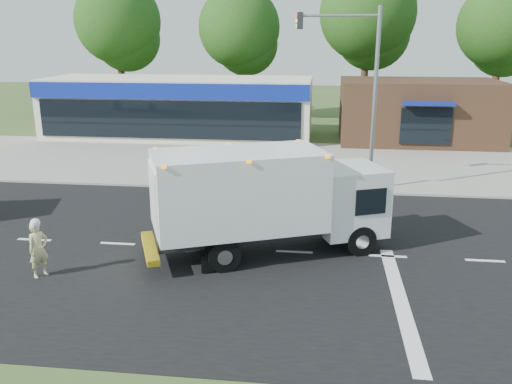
% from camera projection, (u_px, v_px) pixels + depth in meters
% --- Properties ---
extents(ground, '(120.00, 120.00, 0.00)m').
position_uv_depth(ground, '(294.00, 252.00, 17.70)').
color(ground, '#385123').
rests_on(ground, ground).
extents(road_asphalt, '(60.00, 14.00, 0.02)m').
position_uv_depth(road_asphalt, '(294.00, 252.00, 17.70)').
color(road_asphalt, black).
rests_on(road_asphalt, ground).
extents(sidewalk, '(60.00, 2.40, 0.12)m').
position_uv_depth(sidewalk, '(303.00, 184.00, 25.50)').
color(sidewalk, gray).
rests_on(sidewalk, ground).
extents(parking_apron, '(60.00, 9.00, 0.02)m').
position_uv_depth(parking_apron, '(307.00, 158.00, 31.04)').
color(parking_apron, gray).
rests_on(parking_apron, ground).
extents(lane_markings, '(55.20, 7.00, 0.01)m').
position_uv_depth(lane_markings, '(337.00, 271.00, 16.25)').
color(lane_markings, silver).
rests_on(lane_markings, road_asphalt).
extents(ems_box_truck, '(8.06, 5.16, 3.43)m').
position_uv_depth(ems_box_truck, '(265.00, 195.00, 17.10)').
color(ems_box_truck, black).
rests_on(ems_box_truck, ground).
extents(emergency_worker, '(0.66, 0.73, 1.79)m').
position_uv_depth(emergency_worker, '(38.00, 248.00, 15.72)').
color(emergency_worker, '#C2BA81').
rests_on(emergency_worker, ground).
extents(retail_strip_mall, '(18.00, 6.20, 4.00)m').
position_uv_depth(retail_strip_mall, '(179.00, 107.00, 37.16)').
color(retail_strip_mall, beige).
rests_on(retail_strip_mall, ground).
extents(brown_storefront, '(10.00, 6.70, 4.00)m').
position_uv_depth(brown_storefront, '(418.00, 111.00, 35.36)').
color(brown_storefront, '#382316').
rests_on(brown_storefront, ground).
extents(traffic_signal_pole, '(3.51, 0.25, 8.00)m').
position_uv_depth(traffic_signal_pole, '(361.00, 81.00, 23.28)').
color(traffic_signal_pole, gray).
rests_on(traffic_signal_pole, ground).
extents(background_trees, '(36.77, 7.39, 12.10)m').
position_uv_depth(background_trees, '(304.00, 27.00, 42.55)').
color(background_trees, '#332114').
rests_on(background_trees, ground).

